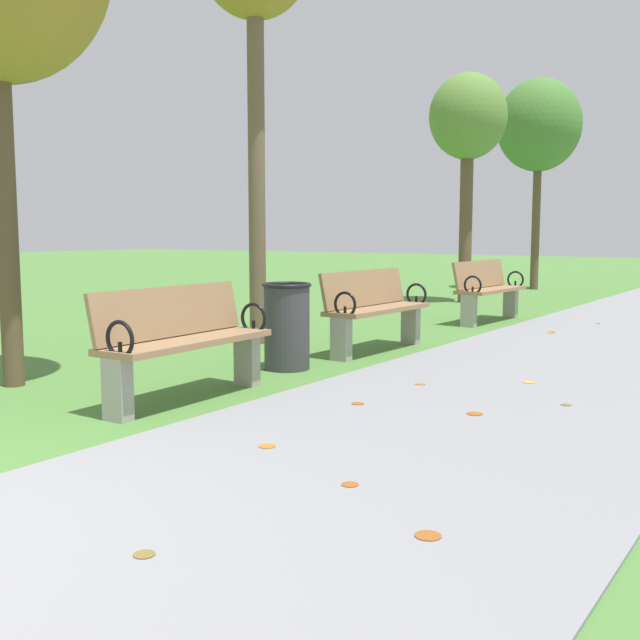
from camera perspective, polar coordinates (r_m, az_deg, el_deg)
The scene contains 7 objects.
park_bench_2 at distance 6.08m, azimuth -10.18°, elevation -1.47°, with size 0.51×1.61×0.90m.
park_bench_3 at distance 8.49m, azimuth 4.09°, elevation 0.90°, with size 0.52×1.61×0.90m.
park_bench_4 at distance 11.52m, azimuth 12.43°, elevation 2.27°, with size 0.54×1.62×0.90m.
tree_4 at distance 14.72m, azimuth 10.99°, elevation 14.34°, with size 1.42×1.42×4.21m.
tree_5 at distance 18.38m, azimuth 16.04°, elevation 13.73°, with size 1.88×1.88×4.74m.
trash_bin at distance 7.38m, azimuth -2.49°, elevation -0.44°, with size 0.48×0.48×0.84m.
scattered_leaves at distance 6.61m, azimuth 7.55°, elevation -4.89°, with size 5.12×13.90×0.02m.
Camera 1 is at (3.69, -1.13, 1.33)m, focal length 42.84 mm.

